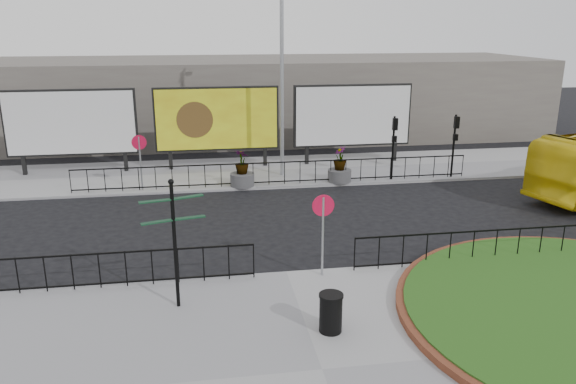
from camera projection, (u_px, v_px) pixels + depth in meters
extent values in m
plane|color=black|center=(286.00, 275.00, 16.78)|extent=(90.00, 90.00, 0.00)
cube|color=gray|center=(322.00, 372.00, 12.04)|extent=(30.00, 10.00, 0.12)
cube|color=gray|center=(250.00, 172.00, 28.11)|extent=(44.00, 6.00, 0.12)
cylinder|color=gray|center=(141.00, 164.00, 24.54)|extent=(0.07, 0.07, 2.40)
cylinder|color=#B30B2F|center=(139.00, 142.00, 24.26)|extent=(0.64, 0.03, 0.64)
cylinder|color=white|center=(139.00, 142.00, 24.28)|extent=(0.50, 0.03, 0.50)
cylinder|color=gray|center=(323.00, 237.00, 16.17)|extent=(0.07, 0.07, 2.40)
cylinder|color=#B30B2F|center=(323.00, 206.00, 15.89)|extent=(0.64, 0.03, 0.64)
cylinder|color=white|center=(323.00, 205.00, 15.91)|extent=(0.50, 0.03, 0.50)
cube|color=black|center=(24.00, 165.00, 27.26)|extent=(0.18, 0.18, 1.00)
cube|color=black|center=(126.00, 161.00, 27.98)|extent=(0.18, 0.18, 1.00)
cube|color=black|center=(71.00, 122.00, 27.04)|extent=(6.20, 0.25, 3.20)
cube|color=silver|center=(70.00, 123.00, 26.89)|extent=(6.00, 0.06, 3.00)
cube|color=black|center=(171.00, 159.00, 28.31)|extent=(0.18, 0.18, 1.00)
cube|color=black|center=(265.00, 156.00, 29.03)|extent=(0.18, 0.18, 1.00)
cube|color=black|center=(217.00, 119.00, 28.09)|extent=(6.20, 0.25, 3.20)
cube|color=#D5EA21|center=(217.00, 119.00, 27.94)|extent=(6.00, 0.06, 3.00)
cube|color=black|center=(307.00, 154.00, 29.35)|extent=(0.18, 0.18, 1.00)
cube|color=black|center=(395.00, 151.00, 30.07)|extent=(0.18, 0.18, 1.00)
cube|color=black|center=(352.00, 115.00, 29.13)|extent=(6.20, 0.25, 3.20)
cube|color=silver|center=(353.00, 116.00, 28.98)|extent=(6.00, 0.06, 3.00)
cylinder|color=gray|center=(282.00, 81.00, 26.06)|extent=(0.18, 0.18, 9.00)
cylinder|color=black|center=(393.00, 148.00, 26.17)|extent=(0.10, 0.10, 3.00)
cube|color=black|center=(395.00, 124.00, 25.72)|extent=(0.22, 0.18, 0.55)
cube|color=black|center=(394.00, 139.00, 25.93)|extent=(0.20, 0.16, 0.30)
cylinder|color=black|center=(453.00, 146.00, 26.62)|extent=(0.10, 0.10, 3.00)
cube|color=black|center=(457.00, 122.00, 26.17)|extent=(0.22, 0.18, 0.55)
cube|color=black|center=(455.00, 137.00, 26.37)|extent=(0.20, 0.16, 0.30)
cube|color=#645F57|center=(235.00, 98.00, 36.85)|extent=(40.00, 10.00, 5.00)
cylinder|color=black|center=(175.00, 247.00, 14.23)|extent=(0.09, 0.09, 3.33)
sphere|color=black|center=(171.00, 182.00, 13.74)|extent=(0.15, 0.15, 0.15)
cube|color=#0E341D|center=(155.00, 201.00, 13.73)|extent=(0.79, 0.30, 0.03)
cube|color=#0E341D|center=(188.00, 197.00, 14.06)|extent=(0.78, 0.40, 0.03)
cube|color=#0E341D|center=(157.00, 222.00, 13.84)|extent=(0.79, 0.37, 0.03)
cube|color=#0E341D|center=(190.00, 218.00, 14.16)|extent=(0.79, 0.30, 0.03)
cylinder|color=black|center=(331.00, 314.00, 13.38)|extent=(0.55, 0.55, 0.91)
cylinder|color=black|center=(331.00, 295.00, 13.24)|extent=(0.59, 0.59, 0.06)
cylinder|color=#4C4C4F|center=(242.00, 180.00, 25.47)|extent=(1.10, 1.10, 0.57)
imported|color=#1D4612|center=(242.00, 162.00, 25.22)|extent=(0.85, 0.85, 1.09)
cylinder|color=#4C4C4F|center=(339.00, 176.00, 26.14)|extent=(1.09, 1.09, 0.57)
imported|color=#1D4612|center=(340.00, 158.00, 25.90)|extent=(0.69, 0.69, 1.09)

